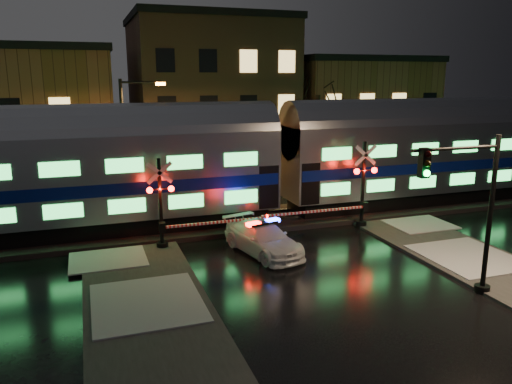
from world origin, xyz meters
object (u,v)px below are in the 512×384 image
(traffic_light, at_px, (471,214))
(streetlight, at_px, (128,137))
(police_car, at_px, (263,238))
(crossing_signal_right, at_px, (357,193))
(crossing_signal_left, at_px, (170,212))

(traffic_light, xyz_separation_m, streetlight, (-9.59, 14.78, 1.24))
(traffic_light, bearing_deg, streetlight, 119.94)
(traffic_light, bearing_deg, police_car, 125.35)
(traffic_light, bearing_deg, crossing_signal_right, 83.11)
(police_car, xyz_separation_m, crossing_signal_right, (5.52, 1.81, 1.13))
(police_car, height_order, streetlight, streetlight)
(police_car, distance_m, crossing_signal_left, 4.16)
(police_car, bearing_deg, crossing_signal_right, 4.92)
(police_car, bearing_deg, streetlight, 105.26)
(police_car, distance_m, crossing_signal_right, 5.92)
(crossing_signal_left, relative_size, streetlight, 0.78)
(streetlight, bearing_deg, traffic_light, -57.04)
(crossing_signal_left, relative_size, traffic_light, 1.03)
(crossing_signal_right, relative_size, crossing_signal_left, 1.07)
(police_car, bearing_deg, traffic_light, -64.86)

